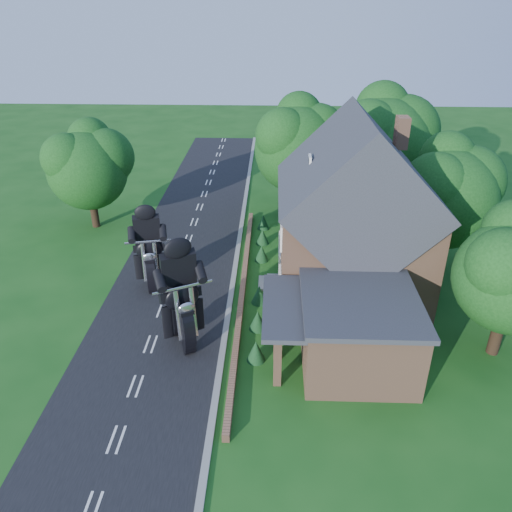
{
  "coord_description": "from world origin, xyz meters",
  "views": [
    {
      "loc": [
        5.98,
        -19.7,
        15.5
      ],
      "look_at": [
        5.11,
        4.33,
        2.8
      ],
      "focal_mm": 35.0,
      "sensor_mm": 36.0,
      "label": 1
    }
  ],
  "objects_px": {
    "motorcycle_lead": "(183,329)",
    "annex": "(355,329)",
    "garden_wall": "(243,290)",
    "house": "(353,219)",
    "motorcycle_follow": "(152,275)"
  },
  "relations": [
    {
      "from": "house",
      "to": "motorcycle_lead",
      "type": "height_order",
      "value": "house"
    },
    {
      "from": "annex",
      "to": "motorcycle_follow",
      "type": "relative_size",
      "value": 4.12
    },
    {
      "from": "garden_wall",
      "to": "house",
      "type": "bearing_deg",
      "value": 9.17
    },
    {
      "from": "motorcycle_follow",
      "to": "annex",
      "type": "bearing_deg",
      "value": 137.77
    },
    {
      "from": "annex",
      "to": "motorcycle_lead",
      "type": "xyz_separation_m",
      "value": [
        -8.18,
        0.89,
        -0.87
      ]
    },
    {
      "from": "garden_wall",
      "to": "house",
      "type": "relative_size",
      "value": 2.15
    },
    {
      "from": "garden_wall",
      "to": "motorcycle_follow",
      "type": "height_order",
      "value": "motorcycle_follow"
    },
    {
      "from": "annex",
      "to": "garden_wall",
      "type": "bearing_deg",
      "value": 133.84
    },
    {
      "from": "annex",
      "to": "motorcycle_lead",
      "type": "height_order",
      "value": "annex"
    },
    {
      "from": "motorcycle_lead",
      "to": "annex",
      "type": "bearing_deg",
      "value": 146.7
    },
    {
      "from": "garden_wall",
      "to": "motorcycle_lead",
      "type": "height_order",
      "value": "motorcycle_lead"
    },
    {
      "from": "garden_wall",
      "to": "motorcycle_lead",
      "type": "bearing_deg",
      "value": -118.03
    },
    {
      "from": "house",
      "to": "annex",
      "type": "xyz_separation_m",
      "value": [
        -0.62,
        -6.8,
        -2.58
      ]
    },
    {
      "from": "annex",
      "to": "house",
      "type": "bearing_deg",
      "value": 84.76
    },
    {
      "from": "house",
      "to": "annex",
      "type": "bearing_deg",
      "value": -95.24
    }
  ]
}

